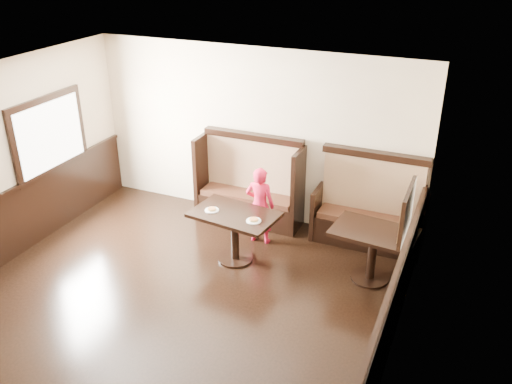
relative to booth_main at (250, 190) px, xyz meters
The scene contains 9 objects.
ground 3.34m from the booth_main, 90.00° to the right, with size 7.00×7.00×0.00m, color black.
room_shell 3.03m from the booth_main, 95.65° to the right, with size 7.00×7.00×7.00m.
booth_main is the anchor object (origin of this frame).
booth_neighbor 1.95m from the booth_main, ahead, with size 1.65×0.72×1.45m.
table_main 1.28m from the booth_main, 76.37° to the right, with size 1.27×0.88×0.76m.
table_neighbor 2.42m from the booth_main, 23.34° to the right, with size 1.16×0.82×0.76m.
child 0.75m from the booth_main, 55.07° to the right, with size 0.45×0.29×1.23m, color red.
pizza_plate_left 1.31m from the booth_main, 91.24° to the right, with size 0.20×0.20×0.04m.
pizza_plate_right 1.51m from the booth_main, 64.51° to the right, with size 0.21×0.21×0.04m.
Camera 1 is at (3.22, -4.00, 4.34)m, focal length 38.00 mm.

